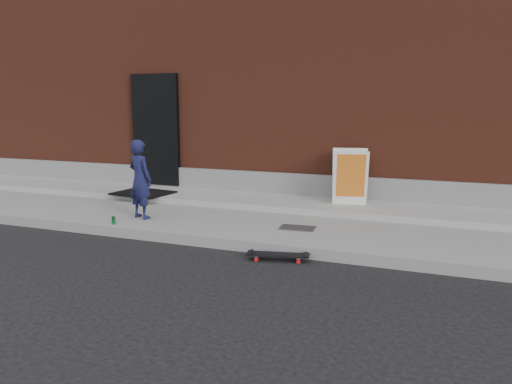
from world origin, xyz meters
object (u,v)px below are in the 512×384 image
at_px(child, 140,179).
at_px(skateboard, 278,255).
at_px(pizza_sign, 350,176).
at_px(soda_can, 114,220).

xyz_separation_m(child, skateboard, (2.56, -0.84, -0.70)).
relative_size(pizza_sign, soda_can, 8.28).
bearing_deg(child, pizza_sign, -130.42).
xyz_separation_m(skateboard, pizza_sign, (0.37, 2.68, 0.65)).
relative_size(child, skateboard, 1.59).
relative_size(skateboard, soda_can, 6.86).
relative_size(child, pizza_sign, 1.31).
xyz_separation_m(child, soda_can, (-0.15, -0.51, -0.56)).
relative_size(child, soda_can, 10.87).
height_order(child, pizza_sign, child).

